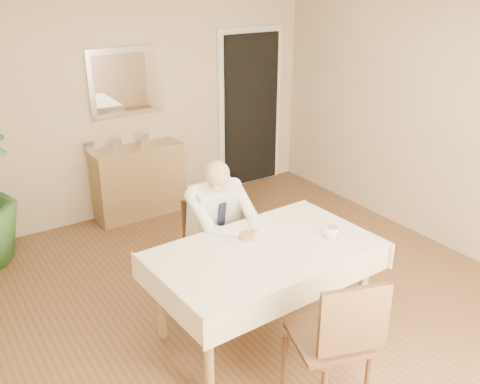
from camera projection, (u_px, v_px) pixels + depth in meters
room at (265, 165)px, 4.15m from camera, size 5.00×5.02×2.60m
doorway at (251, 111)px, 6.95m from camera, size 0.96×0.07×2.10m
mirror at (126, 82)px, 5.90m from camera, size 0.86×0.04×0.76m
dining_table at (265, 258)px, 4.09m from camera, size 1.76×1.09×0.75m
chair_far at (208, 237)px, 4.84m from camera, size 0.41×0.41×0.83m
chair_near at (338, 336)px, 3.40m from camera, size 0.58×0.59×0.97m
seated_man at (224, 226)px, 4.54m from camera, size 0.48×0.72×1.24m
plate at (246, 238)px, 4.19m from camera, size 0.26×0.26×0.02m
food at (246, 235)px, 4.18m from camera, size 0.14×0.14×0.06m
knife at (254, 238)px, 4.16m from camera, size 0.01×0.13×0.01m
fork at (246, 240)px, 4.12m from camera, size 0.01×0.13×0.01m
coffee_mug at (330, 232)px, 4.19m from camera, size 0.12×0.12×0.10m
sideboard at (139, 181)px, 6.22m from camera, size 1.05×0.38×0.83m
photo_frame_left at (90, 148)px, 5.83m from camera, size 0.10×0.02×0.14m
photo_frame_center at (117, 144)px, 5.93m from camera, size 0.10×0.02×0.14m
photo_frame_right at (144, 140)px, 6.10m from camera, size 0.10×0.02×0.14m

